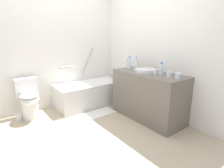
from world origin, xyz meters
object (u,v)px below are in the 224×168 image
Objects in this scene: water_bottle_2 at (136,63)px; toilet_paper_roll at (19,117)px; toilet at (29,100)px; sink_basin at (146,71)px; drinking_glass_0 at (169,75)px; water_bottle_1 at (130,63)px; bathtub at (91,92)px; drinking_glass_2 at (178,76)px; drinking_glass_1 at (156,72)px; water_bottle_0 at (128,64)px; drinking_glass_3 at (136,68)px; bath_mat at (98,113)px; sink_faucet at (153,69)px; water_bottle_3 at (161,69)px.

water_bottle_2 is 2.38m from toilet_paper_roll.
water_bottle_2 is at bearing 67.73° from toilet.
sink_basin is 4.41× the size of drinking_glass_0.
bathtub is at bearing 122.48° from water_bottle_1.
drinking_glass_2 is at bearing -89.00° from sink_basin.
water_bottle_1 is 2.77× the size of drinking_glass_1.
water_bottle_2 is (0.05, -0.18, 0.03)m from water_bottle_0.
water_bottle_2 is at bearing 43.32° from drinking_glass_3.
drinking_glass_0 is (0.01, -0.49, 0.01)m from sink_basin.
drinking_glass_3 is at bearing 94.01° from sink_basin.
bath_mat is at bearing 149.03° from drinking_glass_3.
drinking_glass_3 is (-0.04, -0.26, -0.04)m from water_bottle_0.
toilet_paper_roll is at bearing 150.28° from sink_faucet.
water_bottle_1 reaches higher than toilet.
drinking_glass_2 is at bearing -106.75° from sink_faucet.
toilet_paper_roll is (-1.96, 1.53, -0.88)m from water_bottle_3.
water_bottle_1 reaches higher than toilet_paper_roll.
bath_mat is at bearing -25.44° from toilet_paper_roll.
bathtub is 1.82m from drinking_glass_0.
bathtub is 6.12× the size of water_bottle_1.
water_bottle_2 reaches higher than sink_faucet.
bathtub is 1.47m from sink_faucet.
water_bottle_3 is at bearing -63.64° from drinking_glass_1.
water_bottle_1 is (0.47, -0.74, 0.70)m from bathtub.
drinking_glass_2 is at bearing -88.21° from drinking_glass_3.
toilet is 1.28m from bath_mat.
water_bottle_0 reaches higher than bath_mat.
water_bottle_3 reaches higher than drinking_glass_2.
water_bottle_0 is 2.12× the size of drinking_glass_1.
water_bottle_0 is 1.94× the size of drinking_glass_2.
drinking_glass_2 reaches higher than sink_faucet.
sink_faucet is at bearing -66.66° from water_bottle_2.
toilet is 1.98m from water_bottle_0.
bathtub reaches higher than water_bottle_1.
bathtub is 2.04× the size of toilet.
drinking_glass_3 is at bearing -136.68° from water_bottle_2.
water_bottle_0 is at bearing 89.26° from drinking_glass_0.
toilet_paper_roll is (-1.94, 1.86, -0.83)m from drinking_glass_2.
sink_faucet is 1.36m from bath_mat.
water_bottle_3 reaches higher than drinking_glass_3.
water_bottle_0 is 0.28× the size of bath_mat.
water_bottle_3 is (0.01, -0.81, 0.01)m from water_bottle_0.
drinking_glass_0 is at bearing -111.86° from sink_faucet.
drinking_glass_2 is 0.14× the size of bath_mat.
water_bottle_0 is 1.48× the size of toilet_paper_roll.
water_bottle_1 is (-0.00, 0.42, 0.09)m from sink_basin.
bathtub is 4.27× the size of sink_basin.
water_bottle_1 is at bearing -108.12° from water_bottle_0.
bath_mat is at bearing 163.67° from water_bottle_1.
bathtub is 1.07m from water_bottle_0.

